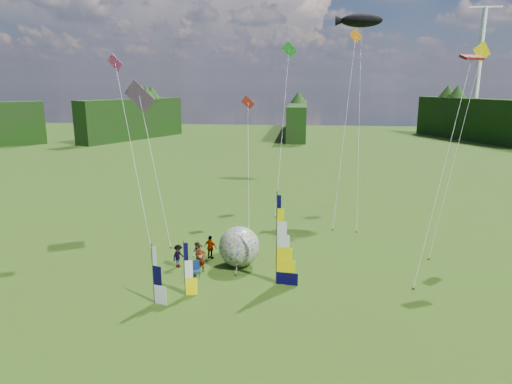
# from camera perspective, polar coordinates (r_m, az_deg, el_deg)

# --- Properties ---
(ground) EXTENTS (220.00, 220.00, 0.00)m
(ground) POSITION_cam_1_polar(r_m,az_deg,el_deg) (25.51, 1.31, -14.30)
(ground) COLOR #3A5D10
(ground) RESTS_ON ground
(treeline_ring) EXTENTS (210.00, 210.00, 8.00)m
(treeline_ring) POSITION_cam_1_polar(r_m,az_deg,el_deg) (23.91, 1.36, -5.79)
(treeline_ring) COLOR black
(treeline_ring) RESTS_ON ground
(turbine_right) EXTENTS (8.00, 1.20, 30.00)m
(turbine_right) POSITION_cam_1_polar(r_m,az_deg,el_deg) (131.79, 26.05, 13.53)
(turbine_right) COLOR silver
(turbine_right) RESTS_ON ground
(feather_banner_main) EXTENTS (1.49, 0.27, 5.57)m
(feather_banner_main) POSITION_cam_1_polar(r_m,az_deg,el_deg) (27.21, 2.59, -6.08)
(feather_banner_main) COLOR black
(feather_banner_main) RESTS_ON ground
(side_banner_left) EXTENTS (0.90, 0.27, 3.19)m
(side_banner_left) POSITION_cam_1_polar(r_m,az_deg,el_deg) (26.50, -8.93, -9.55)
(side_banner_left) COLOR #FFE700
(side_banner_left) RESTS_ON ground
(side_banner_far) EXTENTS (0.98, 0.36, 3.35)m
(side_banner_far) POSITION_cam_1_polar(r_m,az_deg,el_deg) (25.91, -12.74, -10.08)
(side_banner_far) COLOR white
(side_banner_far) RESTS_ON ground
(bol_inflatable) EXTENTS (3.59, 3.59, 2.70)m
(bol_inflatable) POSITION_cam_1_polar(r_m,az_deg,el_deg) (30.36, -2.12, -6.83)
(bol_inflatable) COLOR navy
(bol_inflatable) RESTS_ON ground
(spectator_a) EXTENTS (0.71, 0.51, 1.83)m
(spectator_a) POSITION_cam_1_polar(r_m,az_deg,el_deg) (29.81, -6.94, -8.22)
(spectator_a) COLOR #66594C
(spectator_a) RESTS_ON ground
(spectator_b) EXTENTS (0.90, 0.78, 1.68)m
(spectator_b) POSITION_cam_1_polar(r_m,az_deg,el_deg) (30.63, -7.30, -7.78)
(spectator_b) COLOR #66594C
(spectator_b) RESTS_ON ground
(spectator_c) EXTENTS (0.76, 1.07, 1.55)m
(spectator_c) POSITION_cam_1_polar(r_m,az_deg,el_deg) (30.76, -9.69, -7.90)
(spectator_c) COLOR #66594C
(spectator_c) RESTS_ON ground
(spectator_d) EXTENTS (1.05, 0.72, 1.66)m
(spectator_d) POSITION_cam_1_polar(r_m,az_deg,el_deg) (31.87, -5.71, -6.89)
(spectator_d) COLOR #66594C
(spectator_d) RESTS_ON ground
(camp_chair) EXTENTS (0.78, 0.78, 1.06)m
(camp_chair) POSITION_cam_1_polar(r_m,az_deg,el_deg) (29.11, -7.59, -9.61)
(camp_chair) COLOR #091B3B
(camp_chair) RESTS_ON ground
(kite_whale) EXTENTS (8.26, 15.76, 19.66)m
(kite_whale) POSITION_cam_1_polar(r_m,az_deg,el_deg) (42.05, 12.85, 10.35)
(kite_whale) COLOR black
(kite_whale) RESTS_ON ground
(kite_rainbow_delta) EXTENTS (11.15, 13.14, 13.15)m
(kite_rainbow_delta) POSITION_cam_1_polar(r_m,az_deg,el_deg) (36.66, -12.69, 4.82)
(kite_rainbow_delta) COLOR #E74B2D
(kite_rainbow_delta) RESTS_ON ground
(kite_parafoil) EXTENTS (10.02, 12.01, 15.10)m
(kite_parafoil) POSITION_cam_1_polar(r_m,az_deg,el_deg) (30.93, 22.60, 4.39)
(kite_parafoil) COLOR red
(kite_parafoil) RESTS_ON ground
(small_kite_red) EXTENTS (4.49, 9.65, 11.26)m
(small_kite_red) POSITION_cam_1_polar(r_m,az_deg,el_deg) (38.84, -0.96, 4.21)
(small_kite_red) COLOR red
(small_kite_red) RESTS_ON ground
(small_kite_orange) EXTENTS (7.27, 10.75, 17.09)m
(small_kite_orange) POSITION_cam_1_polar(r_m,az_deg,el_deg) (40.68, 11.07, 8.53)
(small_kite_orange) COLOR orange
(small_kite_orange) RESTS_ON ground
(small_kite_yellow) EXTENTS (9.06, 10.22, 15.38)m
(small_kite_yellow) POSITION_cam_1_polar(r_m,az_deg,el_deg) (35.52, 23.83, 5.56)
(small_kite_yellow) COLOR yellow
(small_kite_yellow) RESTS_ON ground
(small_kite_pink) EXTENTS (7.84, 8.52, 14.49)m
(small_kite_pink) POSITION_cam_1_polar(r_m,az_deg,el_deg) (34.38, -15.16, 5.25)
(small_kite_pink) COLOR #D4357E
(small_kite_pink) RESTS_ON ground
(small_kite_green) EXTENTS (3.97, 13.19, 16.66)m
(small_kite_green) POSITION_cam_1_polar(r_m,az_deg,el_deg) (44.98, 3.37, 8.93)
(small_kite_green) COLOR #1C942C
(small_kite_green) RESTS_ON ground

